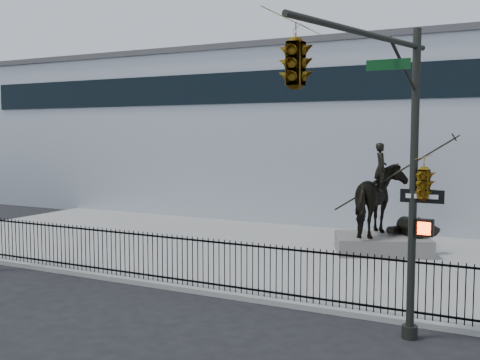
% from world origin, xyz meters
% --- Properties ---
extents(ground, '(120.00, 120.00, 0.00)m').
position_xyz_m(ground, '(0.00, 0.00, 0.00)').
color(ground, black).
rests_on(ground, ground).
extents(plaza, '(30.00, 12.00, 0.15)m').
position_xyz_m(plaza, '(0.00, 7.00, 0.07)').
color(plaza, gray).
rests_on(plaza, ground).
extents(building, '(44.00, 14.00, 9.00)m').
position_xyz_m(building, '(0.00, 20.00, 4.50)').
color(building, '#B2B8C2').
rests_on(building, ground).
extents(picket_fence, '(22.10, 0.10, 1.50)m').
position_xyz_m(picket_fence, '(0.00, 1.25, 0.90)').
color(picket_fence, black).
rests_on(picket_fence, plaza).
extents(statue_plinth, '(4.06, 3.46, 0.64)m').
position_xyz_m(statue_plinth, '(4.47, 8.59, 0.47)').
color(statue_plinth, '#5A5853').
rests_on(statue_plinth, plaza).
extents(equestrian_statue, '(4.11, 3.38, 3.73)m').
position_xyz_m(equestrian_statue, '(4.54, 8.62, 2.14)').
color(equestrian_statue, black).
rests_on(equestrian_statue, statue_plinth).
extents(traffic_signal_right, '(2.17, 6.86, 7.00)m').
position_xyz_m(traffic_signal_right, '(6.47, -2.00, 4.85)').
color(traffic_signal_right, black).
rests_on(traffic_signal_right, ground).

